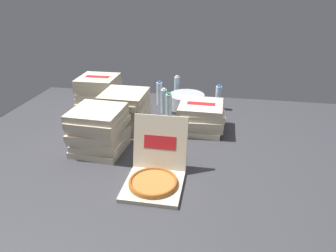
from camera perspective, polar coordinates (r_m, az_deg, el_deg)
The scene contains 12 objects.
ground_plane at distance 2.27m, azimuth -0.57°, elevation -4.48°, with size 3.20×2.40×0.02m, color #38383D.
open_pizza_box at distance 1.88m, azimuth -2.40°, elevation -8.58°, with size 0.35×0.46×0.36m.
pizza_stack_left_far at distance 3.01m, azimuth -12.98°, elevation 6.17°, with size 0.39×0.39×0.33m.
pizza_stack_center_far at distance 2.52m, azimuth 6.39°, elevation 1.71°, with size 0.38×0.38×0.23m.
pizza_stack_center_near at distance 2.55m, azimuth -8.17°, elevation 3.00°, with size 0.39×0.39×0.32m.
pizza_stack_right_far at distance 2.23m, azimuth -12.95°, elevation -0.76°, with size 0.39×0.39×0.32m.
ice_bucket at distance 3.00m, azimuth 3.57°, elevation 4.80°, with size 0.35×0.35×0.13m, color #B7BABF.
water_bottle_0 at distance 3.05m, azimuth -1.64°, elevation 6.22°, with size 0.06×0.06×0.24m.
water_bottle_1 at distance 2.73m, azimuth 0.14°, elevation 3.81°, with size 0.06×0.06×0.24m.
water_bottle_2 at distance 3.23m, azimuth 1.69°, elevation 7.35°, with size 0.06×0.06×0.24m.
water_bottle_3 at distance 2.84m, azimuth -0.79°, elevation 4.75°, with size 0.06×0.06×0.24m.
water_bottle_4 at distance 2.97m, azimuth 9.51°, elevation 5.35°, with size 0.06×0.06×0.24m.
Camera 1 is at (0.36, -1.93, 1.13)m, focal length 32.16 mm.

